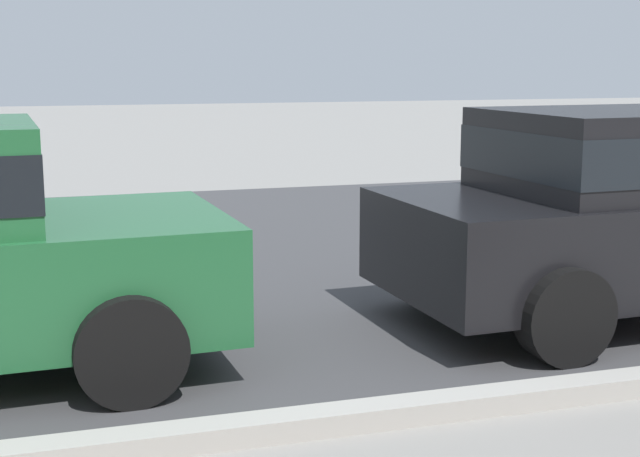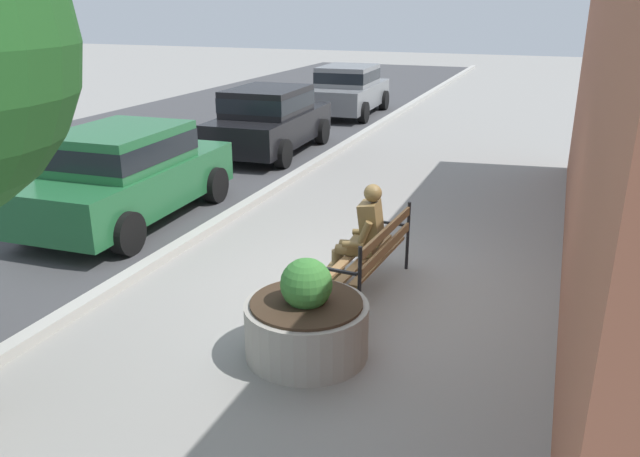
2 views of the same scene
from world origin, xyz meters
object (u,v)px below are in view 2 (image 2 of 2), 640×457
park_bench (374,252)px  parked_car_green (126,172)px  parked_car_grey (349,89)px  bronze_statue_seated (360,237)px  parked_car_black (269,118)px  concrete_planter (307,322)px

park_bench → parked_car_green: size_ratio=0.44×
parked_car_green → parked_car_grey: size_ratio=1.00×
park_bench → bronze_statue_seated: bronze_statue_seated is taller
parked_car_black → bronze_statue_seated: bearing=-146.2°
bronze_statue_seated → parked_car_grey: parked_car_grey is taller
parked_car_green → parked_car_grey: 11.23m
concrete_planter → parked_car_black: (8.19, 4.32, 0.48)m
parked_car_green → parked_car_black: bearing=0.0°
concrete_planter → parked_car_black: size_ratio=0.30×
concrete_planter → parked_car_black: parked_car_black is taller
parked_car_green → park_bench: bearing=-104.5°
concrete_planter → parked_car_green: size_ratio=0.30×
park_bench → concrete_planter: size_ratio=1.45×
park_bench → parked_car_grey: size_ratio=0.44×
park_bench → parked_car_black: parked_car_black is taller
park_bench → parked_car_green: parked_car_green is taller
parked_car_black → parked_car_grey: same height
concrete_planter → parked_car_black: 9.27m
bronze_statue_seated → parked_car_black: bearing=33.8°
concrete_planter → parked_car_grey: parked_car_grey is taller
bronze_statue_seated → parked_car_green: 4.45m
bronze_statue_seated → parked_car_green: parked_car_green is taller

